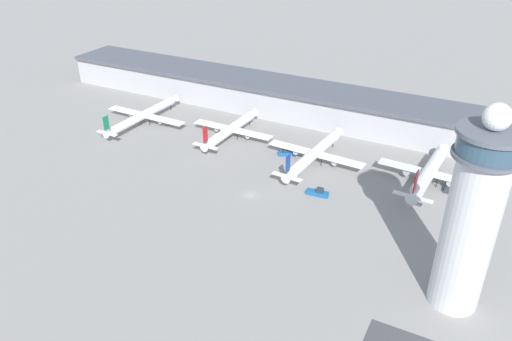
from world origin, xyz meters
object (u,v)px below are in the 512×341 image
at_px(airplane_gate_alpha, 144,115).
at_px(service_truck_baggage, 449,186).
at_px(service_truck_catering, 318,193).
at_px(control_tower, 472,217).
at_px(service_truck_fuel, 287,153).
at_px(airplane_gate_delta, 429,172).
at_px(airplane_gate_charlie, 315,153).
at_px(airplane_gate_bravo, 231,129).

distance_m(airplane_gate_alpha, service_truck_baggage, 126.21).
bearing_deg(service_truck_catering, service_truck_baggage, 33.37).
bearing_deg(control_tower, service_truck_catering, 147.00).
relative_size(control_tower, airplane_gate_alpha, 1.12).
xyz_separation_m(airplane_gate_alpha, service_truck_fuel, (67.13, 1.68, -3.28)).
xyz_separation_m(airplane_gate_delta, service_truck_baggage, (6.96, 1.08, -3.89)).
bearing_deg(airplane_gate_alpha, service_truck_fuel, 1.44).
xyz_separation_m(service_truck_fuel, service_truck_baggage, (58.95, 3.03, 0.07)).
height_order(airplane_gate_alpha, service_truck_catering, airplane_gate_alpha).
xyz_separation_m(airplane_gate_charlie, service_truck_fuel, (-12.00, 1.98, -3.55)).
height_order(airplane_gate_delta, service_truck_catering, airplane_gate_delta).
distance_m(airplane_gate_charlie, airplane_gate_delta, 40.19).
distance_m(control_tower, service_truck_catering, 61.04).
bearing_deg(airplane_gate_delta, control_tower, -73.24).
bearing_deg(airplane_gate_charlie, service_truck_fuel, 170.61).
relative_size(airplane_gate_alpha, airplane_gate_bravo, 1.17).
xyz_separation_m(airplane_gate_bravo, airplane_gate_delta, (78.38, -1.34, 0.71)).
distance_m(airplane_gate_alpha, airplane_gate_delta, 119.18).
bearing_deg(airplane_gate_charlie, control_tower, -41.84).
distance_m(airplane_gate_alpha, service_truck_catering, 90.66).
relative_size(airplane_gate_bravo, service_truck_baggage, 4.90).
bearing_deg(service_truck_baggage, service_truck_fuel, -177.06).
bearing_deg(airplane_gate_bravo, control_tower, -30.47).
distance_m(airplane_gate_bravo, airplane_gate_delta, 78.39).
height_order(airplane_gate_alpha, airplane_gate_bravo, airplane_gate_bravo).
height_order(airplane_gate_charlie, service_truck_baggage, airplane_gate_charlie).
xyz_separation_m(airplane_gate_alpha, airplane_gate_bravo, (40.74, 4.97, -0.03)).
relative_size(airplane_gate_alpha, service_truck_fuel, 6.44).
bearing_deg(service_truck_baggage, control_tower, -80.36).
bearing_deg(service_truck_fuel, airplane_gate_bravo, 172.89).
bearing_deg(service_truck_baggage, airplane_gate_bravo, 179.82).
bearing_deg(airplane_gate_charlie, airplane_gate_delta, 5.62).
bearing_deg(airplane_gate_alpha, service_truck_catering, -12.85).
bearing_deg(airplane_gate_delta, service_truck_fuel, -177.85).
distance_m(airplane_gate_bravo, service_truck_baggage, 85.40).
xyz_separation_m(airplane_gate_charlie, service_truck_baggage, (46.96, 5.01, -3.49)).
height_order(airplane_gate_bravo, airplane_gate_charlie, airplane_gate_charlie).
height_order(airplane_gate_alpha, airplane_gate_delta, airplane_gate_delta).
xyz_separation_m(airplane_gate_alpha, airplane_gate_delta, (119.12, 3.63, 0.68)).
xyz_separation_m(control_tower, airplane_gate_delta, (-16.39, 54.41, -19.78)).
distance_m(control_tower, service_truck_fuel, 89.40).
xyz_separation_m(control_tower, service_truck_baggage, (-9.43, 55.49, -23.67)).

